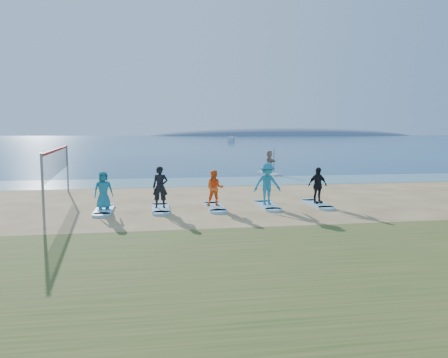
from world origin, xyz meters
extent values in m
plane|color=tan|center=(0.00, 0.00, 0.00)|extent=(600.00, 600.00, 0.00)
plane|color=teal|center=(0.00, 10.50, 0.01)|extent=(600.00, 600.00, 0.00)
plane|color=navy|center=(0.00, 160.00, 0.01)|extent=(600.00, 600.00, 0.00)
ellipsoid|color=slate|center=(95.00, 300.00, 0.00)|extent=(220.00, 56.00, 18.00)
cylinder|color=gray|center=(-7.31, -1.81, 1.25)|extent=(0.09, 0.09, 2.50)
cylinder|color=gray|center=(-8.14, 7.16, 1.25)|extent=(0.09, 0.09, 2.50)
cube|color=black|center=(-7.72, 2.67, 1.90)|extent=(0.86, 8.96, 1.00)
cube|color=red|center=(-7.72, 2.67, 2.42)|extent=(0.89, 8.97, 0.10)
cube|color=silver|center=(5.04, 14.63, 0.06)|extent=(1.19, 3.07, 0.12)
imported|color=tan|center=(5.04, 14.63, 0.95)|extent=(0.62, 1.58, 1.67)
cube|color=silver|center=(20.63, 116.05, 0.00)|extent=(3.34, 6.46, 1.48)
cube|color=#95D0E6|center=(-5.63, 0.87, 0.04)|extent=(0.70, 2.20, 0.09)
imported|color=teal|center=(-5.63, 0.87, 0.86)|extent=(0.86, 0.68, 1.54)
cube|color=#95D0E6|center=(-3.36, 0.87, 0.04)|extent=(0.70, 2.20, 0.09)
imported|color=black|center=(-3.36, 0.87, 0.94)|extent=(0.65, 0.45, 1.70)
cube|color=#95D0E6|center=(-1.09, 0.87, 0.04)|extent=(0.70, 2.20, 0.09)
imported|color=orange|center=(-1.09, 0.87, 0.85)|extent=(0.83, 0.70, 1.51)
cube|color=#95D0E6|center=(1.18, 0.87, 0.04)|extent=(0.70, 2.20, 0.09)
imported|color=teal|center=(1.18, 0.87, 0.99)|extent=(1.16, 0.67, 1.80)
cube|color=#95D0E6|center=(3.44, 0.87, 0.04)|extent=(0.70, 2.20, 0.09)
imported|color=black|center=(3.44, 0.87, 0.88)|extent=(0.99, 0.58, 1.58)
camera|label=1|loc=(-3.67, -17.10, 3.22)|focal=35.00mm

